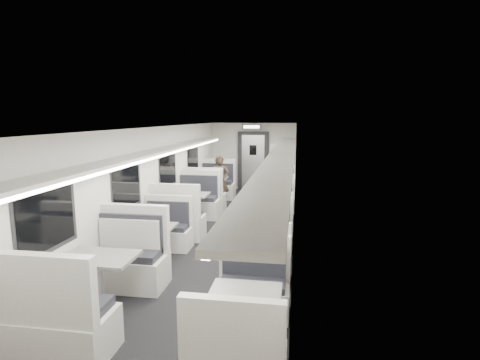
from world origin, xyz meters
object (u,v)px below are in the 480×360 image
(booth_left_b, at_px, (189,210))
(booth_right_a, at_px, (278,193))
(booth_left_c, at_px, (153,243))
(booth_left_a, at_px, (211,190))
(booth_right_d, at_px, (245,318))
(passenger, at_px, (220,182))
(exit_sign, at_px, (252,127))
(booth_right_b, at_px, (272,213))
(vestibule_door, at_px, (253,161))
(booth_right_c, at_px, (264,245))
(booth_left_d, at_px, (100,285))

(booth_left_b, height_order, booth_right_a, booth_left_b)
(booth_left_b, height_order, booth_left_c, booth_left_b)
(booth_left_a, bearing_deg, booth_right_d, -73.79)
(booth_left_b, distance_m, booth_left_c, 2.25)
(booth_right_d, relative_size, passenger, 1.29)
(booth_left_a, distance_m, passenger, 0.60)
(booth_left_a, height_order, booth_right_d, booth_left_a)
(exit_sign, bearing_deg, booth_right_d, -83.51)
(booth_left_c, distance_m, booth_right_b, 3.16)
(booth_left_c, height_order, booth_right_b, booth_right_b)
(booth_left_a, relative_size, booth_left_b, 1.02)
(booth_left_c, xyz_separation_m, booth_right_d, (2.00, -2.27, -0.00))
(booth_right_a, relative_size, booth_right_b, 1.04)
(vestibule_door, bearing_deg, booth_right_c, -81.65)
(passenger, bearing_deg, exit_sign, 67.27)
(booth_left_d, height_order, vestibule_door, vestibule_door)
(booth_left_a, bearing_deg, booth_left_c, -90.00)
(booth_right_b, height_order, exit_sign, exit_sign)
(booth_left_c, bearing_deg, booth_right_a, 67.30)
(passenger, distance_m, vestibule_door, 2.84)
(booth_left_b, distance_m, booth_left_d, 4.12)
(booth_right_a, distance_m, booth_right_d, 7.05)
(booth_right_c, bearing_deg, booth_right_a, 90.00)
(booth_left_a, distance_m, booth_left_c, 4.61)
(vestibule_door, bearing_deg, exit_sign, -90.00)
(booth_right_c, bearing_deg, passenger, 111.99)
(booth_right_a, relative_size, passenger, 1.34)
(booth_left_a, xyz_separation_m, booth_right_c, (2.00, -4.41, -0.07))
(booth_left_a, height_order, booth_left_c, booth_left_a)
(booth_left_a, relative_size, booth_right_a, 1.15)
(booth_right_c, relative_size, passenger, 1.28)
(booth_left_b, relative_size, vestibule_door, 1.10)
(booth_right_b, distance_m, booth_right_d, 4.72)
(booth_left_b, xyz_separation_m, passenger, (0.36, 2.01, 0.35))
(booth_left_b, relative_size, booth_right_c, 1.19)
(booth_left_b, relative_size, booth_left_c, 1.17)
(booth_right_b, height_order, vestibule_door, vestibule_door)
(booth_left_a, relative_size, exit_sign, 3.80)
(booth_left_d, relative_size, booth_right_c, 1.21)
(booth_right_c, distance_m, vestibule_door, 6.92)
(booth_right_d, bearing_deg, exit_sign, 96.49)
(booth_left_a, xyz_separation_m, exit_sign, (1.00, 1.92, 1.86))
(booth_left_d, xyz_separation_m, passenger, (0.36, 6.13, 0.34))
(booth_right_a, bearing_deg, booth_left_d, -106.73)
(booth_left_c, distance_m, booth_left_d, 1.87)
(booth_left_b, bearing_deg, exit_sign, 76.83)
(booth_left_d, xyz_separation_m, vestibule_door, (1.00, 8.88, 0.62))
(booth_left_a, xyz_separation_m, booth_left_c, (0.00, -4.61, -0.07))
(vestibule_door, bearing_deg, booth_left_b, -101.86)
(booth_right_d, bearing_deg, booth_right_b, 90.00)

